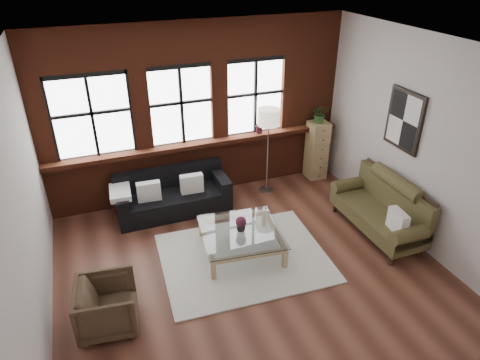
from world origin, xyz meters
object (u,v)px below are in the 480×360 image
object	(u,v)px
dark_sofa	(173,193)
vintage_settee	(378,208)
vase	(241,227)
drawer_chest	(317,150)
floor_lamp	(268,148)
armchair	(107,306)
coffee_table	(241,242)

from	to	relation	value
dark_sofa	vintage_settee	size ratio (longest dim) A/B	1.09
vase	drawer_chest	xyz separation A→B (m)	(2.33, 1.79, 0.14)
vase	floor_lamp	xyz separation A→B (m)	(1.15, 1.60, 0.45)
vase	dark_sofa	bearing A→B (deg)	114.90
vintage_settee	armchair	world-z (taller)	vintage_settee
drawer_chest	floor_lamp	distance (m)	1.24
coffee_table	drawer_chest	world-z (taller)	drawer_chest
coffee_table	vase	bearing A→B (deg)	180.00
floor_lamp	dark_sofa	bearing A→B (deg)	-177.94
dark_sofa	floor_lamp	bearing A→B (deg)	2.06
dark_sofa	drawer_chest	xyz separation A→B (m)	(3.04, 0.25, 0.24)
drawer_chest	floor_lamp	xyz separation A→B (m)	(-1.18, -0.19, 0.32)
armchair	coffee_table	world-z (taller)	armchair
armchair	coffee_table	distance (m)	2.23
armchair	floor_lamp	size ratio (longest dim) A/B	0.40
coffee_table	dark_sofa	bearing A→B (deg)	114.90
floor_lamp	coffee_table	bearing A→B (deg)	-125.65
armchair	coffee_table	xyz separation A→B (m)	(2.08, 0.80, -0.14)
drawer_chest	floor_lamp	bearing A→B (deg)	-170.96
vintage_settee	coffee_table	bearing A→B (deg)	172.04
vintage_settee	drawer_chest	xyz separation A→B (m)	(0.05, 2.10, 0.11)
vintage_settee	coffee_table	world-z (taller)	vintage_settee
dark_sofa	drawer_chest	distance (m)	3.06
vintage_settee	floor_lamp	size ratio (longest dim) A/B	0.99
dark_sofa	floor_lamp	size ratio (longest dim) A/B	1.09
vintage_settee	armchair	xyz separation A→B (m)	(-4.35, -0.48, -0.15)
vintage_settee	dark_sofa	bearing A→B (deg)	148.20
vintage_settee	drawer_chest	world-z (taller)	drawer_chest
dark_sofa	vintage_settee	world-z (taller)	vintage_settee
dark_sofa	coffee_table	bearing A→B (deg)	-65.10
armchair	vase	bearing A→B (deg)	-61.68
coffee_table	armchair	bearing A→B (deg)	-158.90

